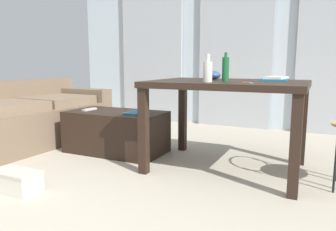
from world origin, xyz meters
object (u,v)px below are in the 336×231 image
bottle_far (226,69)px  shoebox (16,181)px  book_stack (275,79)px  magazine (137,113)px  craft_table (227,93)px  scissors (247,82)px  bottle_near (208,71)px  coffee_table (116,132)px  bowl (213,75)px  tv_remote_primary (89,109)px  couch (28,118)px

bottle_far → shoebox: bottle_far is taller
book_stack → magazine: 1.31m
craft_table → scissors: bearing=-47.3°
scissors → magazine: 1.18m
bottle_near → shoebox: (-1.11, -0.88, -0.77)m
shoebox → magazine: bearing=76.0°
book_stack → coffee_table: bearing=-174.9°
bottle_far → bowl: bearing=125.6°
tv_remote_primary → magazine: (0.55, 0.04, -0.00)m
bottle_far → book_stack: size_ratio=0.75×
coffee_table → bottle_near: bottle_near is taller
magazine → shoebox: bearing=-98.6°
scissors → tv_remote_primary: scissors is taller
coffee_table → book_stack: bearing=5.1°
magazine → bottle_far: bearing=-1.0°
bottle_far → magazine: (-0.90, 0.10, -0.43)m
bowl → shoebox: bearing=-126.8°
couch → bowl: bearing=7.7°
bottle_near → shoebox: size_ratio=0.61×
couch → scissors: scissors is taller
scissors → bottle_far: bearing=143.9°
book_stack → scissors: size_ratio=3.23×
craft_table → bowl: size_ratio=8.42×
tv_remote_primary → couch: bearing=-169.4°
shoebox → bowl: bearing=53.2°
couch → bottle_far: size_ratio=8.14×
bottle_far → scissors: bearing=-36.1°
book_stack → shoebox: bearing=-139.6°
coffee_table → shoebox: coffee_table is taller
coffee_table → bowl: bearing=9.2°
bottle_far → scissors: size_ratio=2.42×
scissors → tv_remote_primary: 1.70m
coffee_table → bowl: (0.96, 0.16, 0.59)m
book_stack → bowl: bearing=177.7°
tv_remote_primary → bottle_far: bearing=2.6°
magazine → bowl: bearing=18.7°
couch → scissors: bearing=-3.2°
bottle_far → tv_remote_primary: bottle_far is taller
coffee_table → scissors: size_ratio=10.38×
bottle_near → book_stack: bearing=44.3°
couch → shoebox: (1.07, -1.06, -0.21)m
bottle_far → tv_remote_primary: size_ratio=1.32×
tv_remote_primary → magazine: 0.55m
coffee_table → couch: bearing=-173.6°
bottle_far → couch: bearing=-179.7°
coffee_table → book_stack: size_ratio=3.21×
craft_table → tv_remote_primary: bearing=-179.8°
couch → shoebox: couch is taller
bottle_near → tv_remote_primary: size_ratio=1.23×
coffee_table → bottle_far: bottle_far is taller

